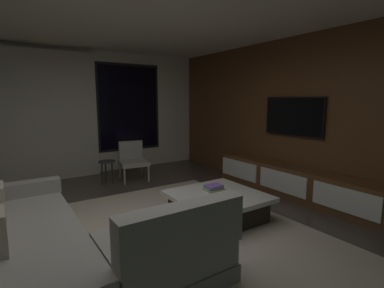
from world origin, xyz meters
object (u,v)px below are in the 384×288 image
object	(u,v)px
side_stool	(107,165)
media_console	(293,182)
coffee_table	(217,206)
mounted_tv	(293,116)
sectional_couch	(64,246)
book_stack_on_coffee_table	(214,188)
accent_chair_near_window	(133,158)

from	to	relation	value
side_stool	media_console	distance (m)	3.45
coffee_table	mounted_tv	size ratio (longest dim) A/B	1.01
side_stool	mounted_tv	size ratio (longest dim) A/B	0.40
media_console	sectional_couch	bearing A→B (deg)	-176.72
coffee_table	side_stool	bearing A→B (deg)	106.33
sectional_couch	book_stack_on_coffee_table	world-z (taller)	sectional_couch
sectional_couch	book_stack_on_coffee_table	xyz separation A→B (m)	(2.05, 0.36, 0.11)
book_stack_on_coffee_table	accent_chair_near_window	distance (m)	2.42
sectional_couch	coffee_table	bearing A→B (deg)	5.73
book_stack_on_coffee_table	accent_chair_near_window	world-z (taller)	accent_chair_near_window
coffee_table	book_stack_on_coffee_table	bearing A→B (deg)	71.68
coffee_table	media_console	distance (m)	1.63
coffee_table	mounted_tv	world-z (taller)	mounted_tv
book_stack_on_coffee_table	side_stool	world-z (taller)	side_stool
accent_chair_near_window	book_stack_on_coffee_table	bearing A→B (deg)	-84.38
coffee_table	book_stack_on_coffee_table	size ratio (longest dim) A/B	4.28
side_stool	book_stack_on_coffee_table	bearing A→B (deg)	-71.50
side_stool	media_console	size ratio (longest dim) A/B	0.15
book_stack_on_coffee_table	media_console	distance (m)	1.60
accent_chair_near_window	media_console	xyz separation A→B (m)	(1.82, -2.56, -0.18)
book_stack_on_coffee_table	sectional_couch	bearing A→B (deg)	-170.09
book_stack_on_coffee_table	side_stool	distance (m)	2.49
accent_chair_near_window	media_console	distance (m)	3.14
sectional_couch	coffee_table	xyz separation A→B (m)	(2.00, 0.20, -0.10)
coffee_table	media_console	size ratio (longest dim) A/B	0.37
sectional_couch	coffee_table	size ratio (longest dim) A/B	2.16
sectional_couch	media_console	world-z (taller)	sectional_couch
accent_chair_near_window	mounted_tv	world-z (taller)	mounted_tv
accent_chair_near_window	side_stool	world-z (taller)	accent_chair_near_window
coffee_table	book_stack_on_coffee_table	distance (m)	0.27
sectional_couch	mounted_tv	bearing A→B (deg)	6.08
side_stool	mounted_tv	bearing A→B (deg)	-42.17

